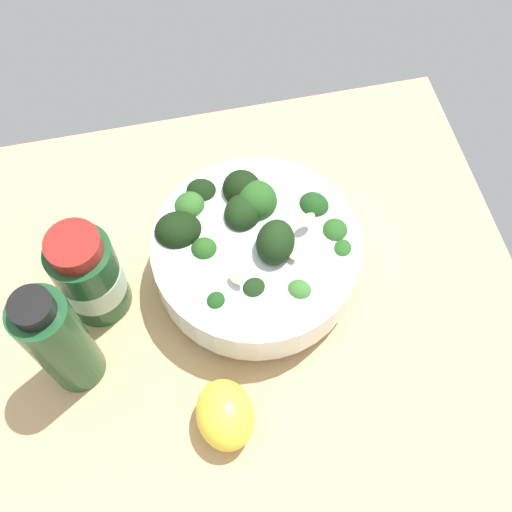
{
  "coord_description": "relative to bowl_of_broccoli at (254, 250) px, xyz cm",
  "views": [
    {
      "loc": [
        -23.66,
        5.21,
        61.33
      ],
      "look_at": [
        5.94,
        -1.16,
        4.0
      ],
      "focal_mm": 43.27,
      "sensor_mm": 36.0,
      "label": 1
    }
  ],
  "objects": [
    {
      "name": "ground_plane",
      "position": [
        -6.39,
        1.08,
        -6.19
      ],
      "size": [
        59.23,
        59.23,
        3.08
      ],
      "primitive_type": "cube",
      "color": "tan"
    },
    {
      "name": "lemon_wedge",
      "position": [
        -15.78,
        6.21,
        -2.07
      ],
      "size": [
        7.13,
        5.84,
        5.16
      ],
      "primitive_type": "ellipsoid",
      "rotation": [
        0.0,
        0.0,
        0.05
      ],
      "color": "yellow",
      "rests_on": "ground_plane"
    },
    {
      "name": "bottle_short",
      "position": [
        -0.08,
        16.93,
        1.21
      ],
      "size": [
        6.65,
        6.65,
        12.82
      ],
      "color": "#194723",
      "rests_on": "ground_plane"
    },
    {
      "name": "bottle_tall",
      "position": [
        -7.26,
        19.84,
        3.14
      ],
      "size": [
        5.26,
        5.26,
        16.37
      ],
      "color": "#194723",
      "rests_on": "ground_plane"
    },
    {
      "name": "bowl_of_broccoli",
      "position": [
        0.0,
        0.0,
        0.0
      ],
      "size": [
        21.48,
        21.48,
        10.63
      ],
      "color": "white",
      "rests_on": "ground_plane"
    }
  ]
}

